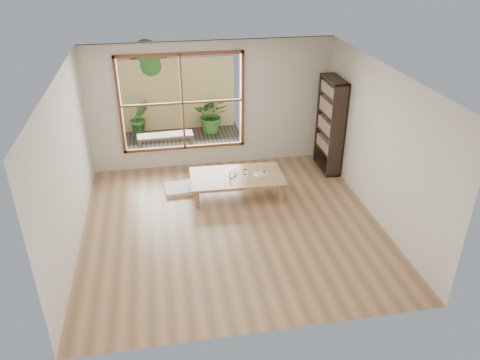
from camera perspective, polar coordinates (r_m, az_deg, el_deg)
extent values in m
plane|color=#B07B58|center=(8.07, -1.00, -5.36)|extent=(5.00, 5.00, 0.00)
cube|color=#967748|center=(8.80, -0.40, 0.37)|extent=(1.77, 1.03, 0.05)
cube|color=#967748|center=(8.49, -5.25, -2.37)|extent=(0.09, 0.09, 0.33)
cube|color=#967748|center=(9.19, -5.57, 0.14)|extent=(0.09, 0.09, 0.33)
cube|color=#967748|center=(8.68, 5.09, -1.61)|extent=(0.09, 0.09, 0.33)
cube|color=#967748|center=(9.37, 4.00, 0.79)|extent=(0.09, 0.09, 0.33)
cube|color=white|center=(9.13, -7.48, -1.05)|extent=(0.56, 0.56, 0.08)
cube|color=black|center=(9.72, 10.95, 6.57)|extent=(0.31, 0.87, 1.93)
cylinder|color=silver|center=(8.67, -1.07, 0.62)|extent=(0.07, 0.07, 0.14)
cylinder|color=silver|center=(8.84, 0.67, 1.00)|extent=(0.06, 0.06, 0.09)
cylinder|color=silver|center=(8.84, -0.43, 1.01)|extent=(0.07, 0.07, 0.09)
cylinder|color=silver|center=(8.76, -0.74, 0.66)|extent=(0.06, 0.06, 0.07)
cube|color=white|center=(8.83, 2.61, 0.69)|extent=(0.27, 0.21, 0.02)
sphere|color=#50732E|center=(8.86, 2.96, 1.05)|extent=(0.06, 0.06, 0.06)
cube|color=orange|center=(8.79, 2.49, 0.68)|extent=(0.05, 0.04, 0.02)
cube|color=beige|center=(8.84, 2.18, 0.83)|extent=(0.06, 0.05, 0.02)
cylinder|color=silver|center=(8.79, 2.85, 0.62)|extent=(0.14, 0.03, 0.01)
cube|color=#3D372D|center=(11.15, -7.04, 4.33)|extent=(2.80, 2.00, 0.05)
cube|color=black|center=(10.67, -9.10, 5.37)|extent=(1.25, 0.42, 0.05)
cube|color=black|center=(10.61, -12.08, 3.79)|extent=(0.06, 0.06, 0.34)
cube|color=black|center=(10.87, -12.14, 4.38)|extent=(0.06, 0.06, 0.34)
cube|color=black|center=(10.66, -5.85, 4.41)|extent=(0.06, 0.06, 0.34)
cube|color=black|center=(10.92, -6.05, 4.99)|extent=(0.06, 0.06, 0.34)
cube|color=tan|center=(11.77, -7.64, 10.27)|extent=(2.80, 0.06, 1.80)
imported|color=#346725|center=(11.59, -3.45, 7.94)|extent=(0.92, 0.83, 0.89)
imported|color=#346725|center=(11.64, -12.15, 7.39)|extent=(0.55, 0.48, 0.87)
cylinder|color=#4C3D2D|center=(12.08, -11.06, 9.97)|extent=(0.14, 0.14, 1.60)
sphere|color=#346725|center=(11.85, -10.85, 13.93)|extent=(0.84, 0.84, 0.84)
sphere|color=#346725|center=(11.98, -12.08, 12.97)|extent=(0.70, 0.70, 0.70)
sphere|color=#346725|center=(11.70, -11.41, 14.96)|extent=(0.64, 0.64, 0.64)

